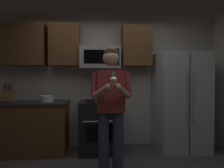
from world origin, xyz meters
TOP-DOWN VIEW (x-y plane):
  - wall_back at (0.00, 1.75)m, footprint 4.40×0.10m
  - oven_range at (-0.15, 1.36)m, footprint 0.76×0.70m
  - microwave at (-0.15, 1.48)m, footprint 0.74×0.41m
  - refrigerator at (1.35, 1.32)m, footprint 0.90×0.75m
  - cabinet_row_upper at (-0.72, 1.53)m, footprint 2.78×0.36m
  - counter_left at (-1.45, 1.38)m, footprint 1.44×0.66m
  - knife_block at (-1.75, 1.33)m, footprint 0.16×0.15m
  - bowl_large_white at (-1.09, 1.33)m, footprint 0.24×0.24m
  - person at (-0.04, 0.48)m, footprint 0.60×0.48m
  - cupcake at (-0.04, 0.15)m, footprint 0.09×0.09m

SIDE VIEW (x-z plane):
  - oven_range at x=-0.15m, z-range 0.00..0.93m
  - counter_left at x=-1.45m, z-range 0.00..0.92m
  - refrigerator at x=1.35m, z-range 0.00..1.80m
  - bowl_large_white at x=-1.09m, z-range 0.92..1.03m
  - person at x=-0.04m, z-range 0.11..1.88m
  - knife_block at x=-1.75m, z-range 0.87..1.19m
  - cupcake at x=-0.04m, z-range 1.21..1.38m
  - wall_back at x=0.00m, z-range 0.00..2.60m
  - microwave at x=-0.15m, z-range 1.52..1.92m
  - cabinet_row_upper at x=-0.72m, z-range 1.57..2.33m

